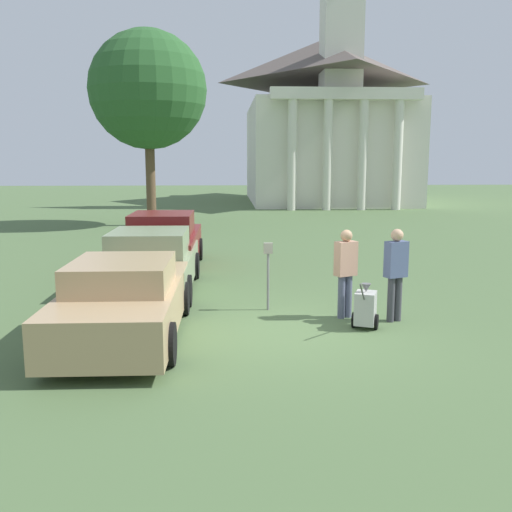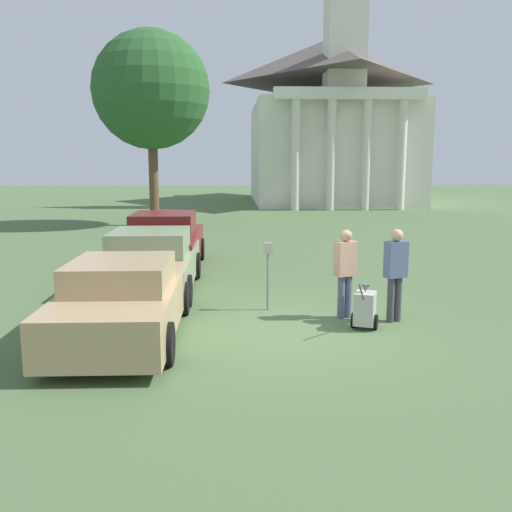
{
  "view_description": "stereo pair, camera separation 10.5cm",
  "coord_description": "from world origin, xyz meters",
  "px_view_note": "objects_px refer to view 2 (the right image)",
  "views": [
    {
      "loc": [
        -1.18,
        -9.95,
        3.08
      ],
      "look_at": [
        -0.56,
        1.71,
        1.1
      ],
      "focal_mm": 40.0,
      "sensor_mm": 36.0,
      "label": 1
    },
    {
      "loc": [
        -1.08,
        -9.96,
        3.08
      ],
      "look_at": [
        -0.56,
        1.71,
        1.1
      ],
      "focal_mm": 40.0,
      "sensor_mm": 36.0,
      "label": 2
    }
  ],
  "objects_px": {
    "parking_meter": "(268,264)",
    "person_worker": "(345,268)",
    "church": "(329,119)",
    "parked_car_tan": "(124,301)",
    "parked_car_maroon": "(165,243)",
    "equipment_cart": "(365,308)",
    "parked_car_sage": "(151,263)",
    "person_supervisor": "(396,269)"
  },
  "relations": [
    {
      "from": "parked_car_sage",
      "to": "parking_meter",
      "type": "bearing_deg",
      "value": -33.79
    },
    {
      "from": "parked_car_tan",
      "to": "equipment_cart",
      "type": "bearing_deg",
      "value": 4.96
    },
    {
      "from": "person_supervisor",
      "to": "church",
      "type": "bearing_deg",
      "value": -119.22
    },
    {
      "from": "parked_car_maroon",
      "to": "person_worker",
      "type": "height_order",
      "value": "person_worker"
    },
    {
      "from": "equipment_cart",
      "to": "church",
      "type": "xyz_separation_m",
      "value": [
        4.78,
        32.51,
        5.65
      ]
    },
    {
      "from": "parking_meter",
      "to": "parked_car_maroon",
      "type": "bearing_deg",
      "value": 119.8
    },
    {
      "from": "parked_car_maroon",
      "to": "parked_car_tan",
      "type": "bearing_deg",
      "value": -89.51
    },
    {
      "from": "parked_car_maroon",
      "to": "parking_meter",
      "type": "xyz_separation_m",
      "value": [
        2.63,
        -4.58,
        0.24
      ]
    },
    {
      "from": "equipment_cart",
      "to": "person_supervisor",
      "type": "bearing_deg",
      "value": 54.77
    },
    {
      "from": "equipment_cart",
      "to": "person_worker",
      "type": "bearing_deg",
      "value": 128.98
    },
    {
      "from": "person_supervisor",
      "to": "person_worker",
      "type": "bearing_deg",
      "value": -40.35
    },
    {
      "from": "person_worker",
      "to": "parked_car_tan",
      "type": "bearing_deg",
      "value": -10.29
    },
    {
      "from": "parking_meter",
      "to": "person_worker",
      "type": "relative_size",
      "value": 0.8
    },
    {
      "from": "parking_meter",
      "to": "equipment_cart",
      "type": "xyz_separation_m",
      "value": [
        1.69,
        -1.4,
        -0.59
      ]
    },
    {
      "from": "parked_car_maroon",
      "to": "person_worker",
      "type": "bearing_deg",
      "value": -51.58
    },
    {
      "from": "parked_car_sage",
      "to": "equipment_cart",
      "type": "height_order",
      "value": "parked_car_sage"
    },
    {
      "from": "parked_car_tan",
      "to": "person_worker",
      "type": "height_order",
      "value": "person_worker"
    },
    {
      "from": "parking_meter",
      "to": "person_worker",
      "type": "distance_m",
      "value": 1.61
    },
    {
      "from": "parked_car_tan",
      "to": "equipment_cart",
      "type": "distance_m",
      "value": 4.34
    },
    {
      "from": "parked_car_maroon",
      "to": "church",
      "type": "xyz_separation_m",
      "value": [
        9.1,
        26.53,
        5.3
      ]
    },
    {
      "from": "parking_meter",
      "to": "church",
      "type": "distance_m",
      "value": 32.18
    },
    {
      "from": "parked_car_maroon",
      "to": "church",
      "type": "distance_m",
      "value": 28.55
    },
    {
      "from": "parked_car_maroon",
      "to": "parked_car_sage",
      "type": "bearing_deg",
      "value": -89.51
    },
    {
      "from": "parked_car_tan",
      "to": "person_worker",
      "type": "relative_size",
      "value": 2.66
    },
    {
      "from": "parked_car_sage",
      "to": "person_worker",
      "type": "xyz_separation_m",
      "value": [
        4.09,
        -2.45,
        0.32
      ]
    },
    {
      "from": "parked_car_maroon",
      "to": "person_worker",
      "type": "distance_m",
      "value": 6.66
    },
    {
      "from": "equipment_cart",
      "to": "parked_car_maroon",
      "type": "bearing_deg",
      "value": 147.56
    },
    {
      "from": "parked_car_tan",
      "to": "parked_car_maroon",
      "type": "xyz_separation_m",
      "value": [
        -0.0,
        6.32,
        0.08
      ]
    },
    {
      "from": "parked_car_tan",
      "to": "parking_meter",
      "type": "distance_m",
      "value": 3.17
    },
    {
      "from": "parking_meter",
      "to": "person_supervisor",
      "type": "bearing_deg",
      "value": -22.2
    },
    {
      "from": "parking_meter",
      "to": "person_worker",
      "type": "height_order",
      "value": "person_worker"
    },
    {
      "from": "parked_car_maroon",
      "to": "person_worker",
      "type": "relative_size",
      "value": 2.73
    },
    {
      "from": "parked_car_tan",
      "to": "parking_meter",
      "type": "bearing_deg",
      "value": 34.02
    },
    {
      "from": "parked_car_tan",
      "to": "person_supervisor",
      "type": "height_order",
      "value": "person_supervisor"
    },
    {
      "from": "church",
      "to": "person_supervisor",
      "type": "bearing_deg",
      "value": -97.31
    },
    {
      "from": "parked_car_tan",
      "to": "parked_car_sage",
      "type": "bearing_deg",
      "value": 90.49
    },
    {
      "from": "parked_car_sage",
      "to": "equipment_cart",
      "type": "xyz_separation_m",
      "value": [
        4.32,
        -3.19,
        -0.29
      ]
    },
    {
      "from": "person_worker",
      "to": "equipment_cart",
      "type": "distance_m",
      "value": 0.98
    },
    {
      "from": "person_worker",
      "to": "church",
      "type": "relative_size",
      "value": 0.08
    },
    {
      "from": "parking_meter",
      "to": "parked_car_tan",
      "type": "bearing_deg",
      "value": -146.47
    },
    {
      "from": "equipment_cart",
      "to": "parked_car_tan",
      "type": "bearing_deg",
      "value": -153.78
    },
    {
      "from": "person_supervisor",
      "to": "church",
      "type": "height_order",
      "value": "church"
    }
  ]
}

